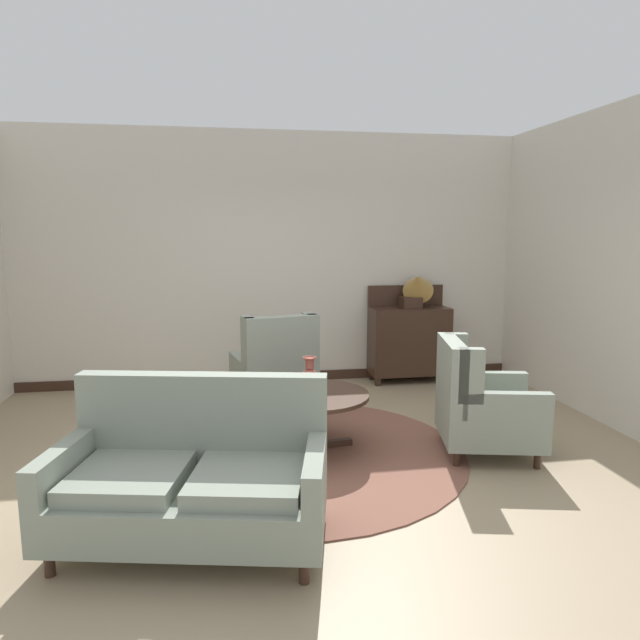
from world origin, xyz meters
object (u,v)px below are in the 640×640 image
at_px(porcelain_vase, 310,378).
at_px(coffee_table, 313,402).
at_px(settee, 193,478).
at_px(gramophone, 417,286).
at_px(armchair_near_window, 275,373).
at_px(armchair_foreground_right, 480,405).
at_px(sideboard, 409,340).

bearing_deg(porcelain_vase, coffee_table, 48.58).
relative_size(porcelain_vase, settee, 0.19).
bearing_deg(gramophone, porcelain_vase, -128.86).
xyz_separation_m(armchair_near_window, gramophone, (1.85, 0.98, 0.79)).
distance_m(armchair_foreground_right, gramophone, 2.45).
relative_size(armchair_near_window, gramophone, 1.76).
bearing_deg(gramophone, armchair_foreground_right, -95.13).
bearing_deg(armchair_near_window, gramophone, -164.26).
bearing_deg(sideboard, settee, -126.18).
bearing_deg(settee, porcelain_vase, 66.66).
bearing_deg(coffee_table, armchair_near_window, 103.03).
bearing_deg(porcelain_vase, sideboard, 53.28).
bearing_deg(porcelain_vase, armchair_foreground_right, -10.41).
relative_size(settee, gramophone, 2.87).
bearing_deg(armchair_near_window, coffee_table, 90.93).
bearing_deg(armchair_near_window, armchair_foreground_right, 129.01).
distance_m(settee, armchair_foreground_right, 2.56).
bearing_deg(sideboard, coffee_table, -126.63).
relative_size(porcelain_vase, armchair_near_window, 0.31).
xyz_separation_m(armchair_foreground_right, gramophone, (0.21, 2.31, 0.81)).
relative_size(coffee_table, porcelain_vase, 2.98).
relative_size(armchair_near_window, sideboard, 0.88).
bearing_deg(sideboard, gramophone, -61.26).
bearing_deg(settee, gramophone, 64.42).
relative_size(coffee_table, armchair_near_window, 0.91).
bearing_deg(armchair_foreground_right, sideboard, 8.80).
height_order(coffee_table, porcelain_vase, porcelain_vase).
xyz_separation_m(porcelain_vase, armchair_near_window, (-0.21, 1.06, -0.21)).
bearing_deg(coffee_table, gramophone, 51.18).
relative_size(porcelain_vase, sideboard, 0.27).
bearing_deg(armchair_foreground_right, porcelain_vase, 92.08).
xyz_separation_m(porcelain_vase, gramophone, (1.64, 2.04, 0.57)).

